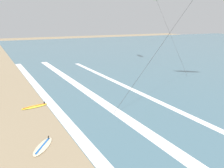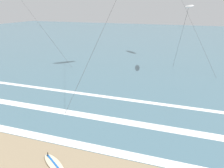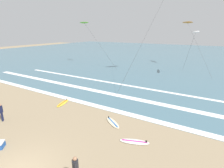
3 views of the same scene
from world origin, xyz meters
TOP-DOWN VIEW (x-y plane):
  - ocean_surface at (0.00, 54.11)m, footprint 140.00×90.00m
  - wave_foam_shoreline at (1.90, 9.51)m, footprint 54.69×0.75m
  - wave_foam_mid_break at (-0.13, 13.29)m, footprint 50.56×0.86m
  - wave_foam_outer_break at (0.38, 17.41)m, footprint 44.53×0.57m
  - surfboard_right_spare at (1.83, 7.40)m, footprint 2.07×1.68m
  - kite_white_mid_center at (5.76, 26.82)m, footprint 2.60×5.82m

SIDE VIEW (x-z plane):
  - ocean_surface at x=0.00m, z-range 0.00..0.01m
  - wave_foam_shoreline at x=1.90m, z-range 0.01..0.02m
  - wave_foam_mid_break at x=-0.13m, z-range 0.01..0.02m
  - wave_foam_outer_break at x=0.38m, z-range 0.01..0.02m
  - surfboard_right_spare at x=1.83m, z-range -0.08..0.17m
  - kite_white_mid_center at x=5.76m, z-range 3.55..11.15m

